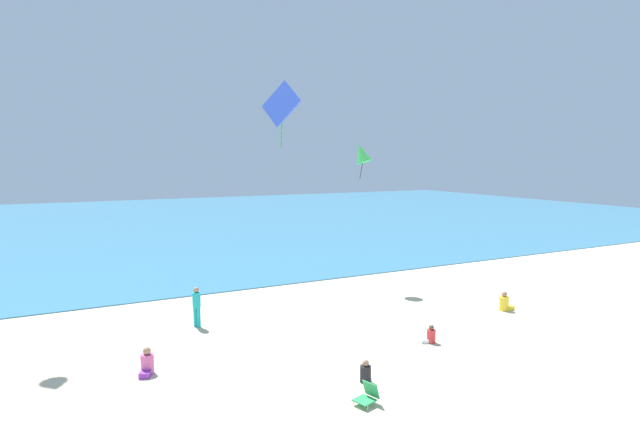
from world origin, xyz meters
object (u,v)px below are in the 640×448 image
object	(u,v)px
kite_blue	(281,104)
beach_chair_far_left	(367,395)
person_3	(505,303)
person_5	(366,373)
person_4	(147,364)
person_1	(430,336)
kite_green	(362,153)
person_2	(197,304)

from	to	relation	value
kite_blue	beach_chair_far_left	bearing A→B (deg)	-16.56
person_3	kite_blue	world-z (taller)	kite_blue
beach_chair_far_left	person_5	distance (m)	1.37
person_4	person_5	xyz separation A→B (m)	(5.57, -3.47, -0.05)
person_5	kite_blue	bearing A→B (deg)	133.91
person_1	person_4	xyz separation A→B (m)	(-9.30, 1.81, 0.06)
person_1	kite_green	xyz separation A→B (m)	(2.38, 8.56, 6.48)
person_2	person_4	world-z (taller)	person_2
person_1	person_4	world-z (taller)	person_4
beach_chair_far_left	person_4	xyz separation A→B (m)	(-4.88, 4.66, 0.06)
person_1	person_5	size ratio (longest dim) A/B	0.96
person_1	person_5	world-z (taller)	person_5
beach_chair_far_left	kite_blue	bearing A→B (deg)	-33.61
person_2	person_3	size ratio (longest dim) A/B	1.88
person_4	beach_chair_far_left	bearing A→B (deg)	69.72
person_2	kite_green	bearing A→B (deg)	-18.73
beach_chair_far_left	person_3	bearing A→B (deg)	-172.38
beach_chair_far_left	kite_green	distance (m)	14.78
beach_chair_far_left	person_4	world-z (taller)	person_4
person_5	kite_green	bearing A→B (deg)	1.85
beach_chair_far_left	kite_green	xyz separation A→B (m)	(6.80, 11.41, 6.47)
beach_chair_far_left	kite_blue	size ratio (longest dim) A/B	0.44
beach_chair_far_left	person_3	distance (m)	10.75
person_5	kite_green	distance (m)	13.55
person_2	kite_blue	bearing A→B (deg)	-124.58
kite_green	person_4	bearing A→B (deg)	-149.98
person_2	person_4	bearing A→B (deg)	-160.50
kite_green	person_3	bearing A→B (deg)	-66.76
person_2	kite_green	world-z (taller)	kite_green
person_3	kite_green	world-z (taller)	kite_green
person_1	person_3	distance (m)	5.60
beach_chair_far_left	person_3	xyz separation A→B (m)	(9.77, 4.49, 0.06)
person_2	kite_green	size ratio (longest dim) A/B	0.84
person_5	beach_chair_far_left	bearing A→B (deg)	-177.31
person_4	kite_green	size ratio (longest dim) A/B	0.44
person_3	kite_blue	xyz separation A→B (m)	(-11.90, -3.86, 7.42)
person_5	person_4	bearing A→B (deg)	90.76
person_4	kite_blue	distance (m)	8.89
person_2	person_3	bearing A→B (deg)	-54.55
person_1	person_4	bearing A→B (deg)	16.40
person_2	person_1	bearing A→B (deg)	-75.62
kite_green	person_1	bearing A→B (deg)	-105.54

